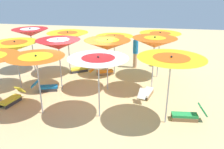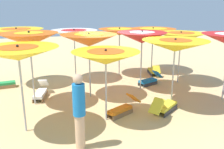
{
  "view_description": "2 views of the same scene",
  "coord_description": "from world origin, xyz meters",
  "views": [
    {
      "loc": [
        -9.32,
        -2.88,
        4.52
      ],
      "look_at": [
        -1.29,
        -1.48,
        1.38
      ],
      "focal_mm": 36.41,
      "sensor_mm": 36.0,
      "label": 1
    },
    {
      "loc": [
        9.01,
        -2.9,
        3.44
      ],
      "look_at": [
        0.48,
        -0.2,
        0.86
      ],
      "focal_mm": 39.84,
      "sensor_mm": 36.0,
      "label": 2
    }
  ],
  "objects": [
    {
      "name": "lounger_4",
      "position": [
        -1.82,
        -4.35,
        0.21
      ],
      "size": [
        0.44,
        1.25,
        0.65
      ],
      "rotation": [
        0.0,
        0.0,
        7.94
      ],
      "color": "olive",
      "rests_on": "ground"
    },
    {
      "name": "lounger_5",
      "position": [
        -0.37,
        1.79,
        0.2
      ],
      "size": [
        0.71,
        1.22,
        0.57
      ],
      "rotation": [
        0.0,
        0.0,
        5.04
      ],
      "color": "#333338",
      "rests_on": "ground"
    },
    {
      "name": "beach_umbrella_3",
      "position": [
        2.03,
        3.6,
        2.23
      ],
      "size": [
        1.92,
        1.92,
        2.48
      ],
      "color": "#B2B2B7",
      "rests_on": "ground"
    },
    {
      "name": "beach_umbrella_1",
      "position": [
        2.33,
        -0.97,
        1.94
      ],
      "size": [
        1.98,
        1.98,
        2.19
      ],
      "color": "#B2B2B7",
      "rests_on": "ground"
    },
    {
      "name": "beach_umbrella_4",
      "position": [
        0.42,
        -3.03,
        2.3
      ],
      "size": [
        1.91,
        1.91,
        2.57
      ],
      "color": "#B2B2B7",
      "rests_on": "ground"
    },
    {
      "name": "lounger_1",
      "position": [
        -0.21,
        -2.81,
        0.2
      ],
      "size": [
        1.4,
        0.69,
        0.58
      ],
      "rotation": [
        0.0,
        0.0,
        6.03
      ],
      "color": "olive",
      "rests_on": "ground"
    },
    {
      "name": "beach_umbrella_10",
      "position": [
        -2.29,
        1.05,
        2.12
      ],
      "size": [
        2.02,
        2.02,
        2.33
      ],
      "color": "#B2B2B7",
      "rests_on": "ground"
    },
    {
      "name": "beach_umbrella_6",
      "position": [
        0.04,
        1.18,
        2.14
      ],
      "size": [
        1.98,
        1.98,
        2.41
      ],
      "color": "#B2B2B7",
      "rests_on": "ground"
    },
    {
      "name": "beach_umbrella_2",
      "position": [
        2.0,
        1.47,
        2.11
      ],
      "size": [
        2.17,
        2.17,
        2.36
      ],
      "color": "#B2B2B7",
      "rests_on": "ground"
    },
    {
      "name": "lounger_3",
      "position": [
        2.12,
        -0.37,
        0.21
      ],
      "size": [
        0.86,
        1.32,
        0.6
      ],
      "rotation": [
        0.0,
        0.0,
        5.17
      ],
      "color": "olive",
      "rests_on": "ground"
    },
    {
      "name": "beachgoer_0",
      "position": [
        3.63,
        -2.01,
        1.01
      ],
      "size": [
        0.3,
        0.3,
        1.9
      ],
      "rotation": [
        0.0,
        0.0,
        4.0
      ],
      "color": "#D8A87F",
      "rests_on": "ground"
    },
    {
      "name": "beach_umbrella_7",
      "position": [
        -0.26,
        3.13,
        2.05
      ],
      "size": [
        2.06,
        2.06,
        2.29
      ],
      "color": "#B2B2B7",
      "rests_on": "ground"
    },
    {
      "name": "lounger_2",
      "position": [
        -1.73,
        2.67,
        0.2
      ],
      "size": [
        1.24,
        0.59,
        0.57
      ],
      "rotation": [
        0.0,
        0.0,
        9.22
      ],
      "color": "#333338",
      "rests_on": "ground"
    },
    {
      "name": "beach_umbrella_5",
      "position": [
        0.26,
        -1.0,
        2.16
      ],
      "size": [
        2.05,
        2.05,
        2.44
      ],
      "color": "#B2B2B7",
      "rests_on": "ground"
    },
    {
      "name": "beach_ball",
      "position": [
        4.12,
        -3.06,
        0.15
      ],
      "size": [
        0.3,
        0.3,
        0.3
      ],
      "primitive_type": "sphere",
      "color": "yellow",
      "rests_on": "ground"
    },
    {
      "name": "beach_umbrella_9",
      "position": [
        -2.14,
        -1.15,
        2.08
      ],
      "size": [
        2.1,
        2.1,
        2.35
      ],
      "color": "#B2B2B7",
      "rests_on": "ground"
    },
    {
      "name": "beach_umbrella_0",
      "position": [
        2.33,
        -3.31,
        2.2
      ],
      "size": [
        2.09,
        2.09,
        2.43
      ],
      "color": "#B2B2B7",
      "rests_on": "ground"
    },
    {
      "name": "beach_umbrella_8",
      "position": [
        -2.12,
        -3.56,
        2.24
      ],
      "size": [
        2.21,
        2.21,
        2.48
      ],
      "color": "#B2B2B7",
      "rests_on": "ground"
    },
    {
      "name": "lounger_0",
      "position": [
        2.42,
        0.98,
        0.21
      ],
      "size": [
        1.11,
        1.36,
        0.62
      ],
      "rotation": [
        0.0,
        0.0,
        8.47
      ],
      "color": "#333338",
      "rests_on": "ground"
    },
    {
      "name": "ground",
      "position": [
        0.0,
        0.0,
        -0.02
      ],
      "size": [
        36.36,
        36.36,
        0.04
      ],
      "primitive_type": "cube",
      "color": "#D1B57F"
    }
  ]
}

